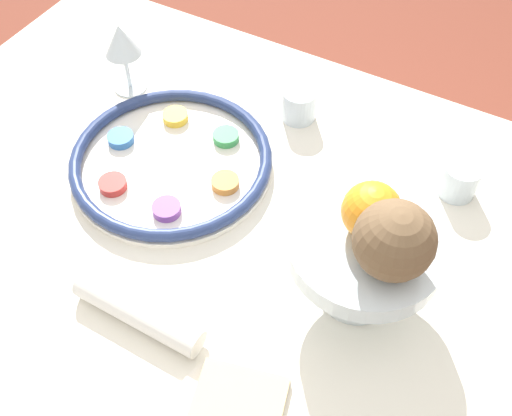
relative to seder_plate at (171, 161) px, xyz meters
The scene contains 11 objects.
ground_plane 0.76m from the seder_plate, 51.30° to the right, with size 8.00×8.00×0.00m, color brown.
dining_table 0.41m from the seder_plate, 51.30° to the right, with size 1.16×1.00×0.73m.
seder_plate is the anchor object (origin of this frame).
wine_glass 0.24m from the seder_plate, 144.25° to the left, with size 0.06×0.06×0.13m.
fruit_stand 0.37m from the seder_plate, 11.79° to the right, with size 0.20×0.20×0.13m.
orange_fruit 0.38m from the seder_plate, ahead, with size 0.07×0.07×0.07m.
coconut 0.43m from the seder_plate, 13.76° to the right, with size 0.10×0.10×0.10m.
bread_plate 0.43m from the seder_plate, 45.58° to the right, with size 0.16×0.16×0.02m.
napkin_roll 0.28m from the seder_plate, 64.99° to the right, with size 0.19×0.04×0.04m.
cup_near 0.46m from the seder_plate, 22.27° to the left, with size 0.06×0.06×0.06m.
cup_mid 0.25m from the seder_plate, 58.38° to the left, with size 0.06×0.06×0.06m.
Camera 1 is at (0.35, -0.40, 1.47)m, focal length 42.00 mm.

